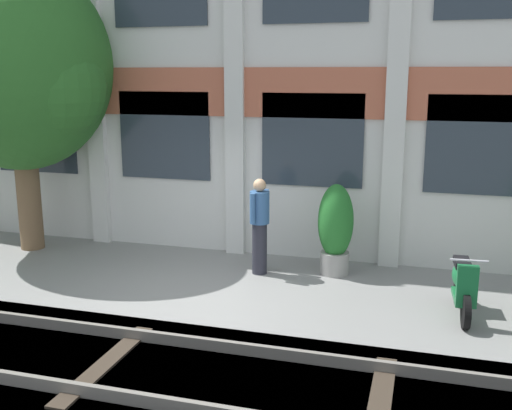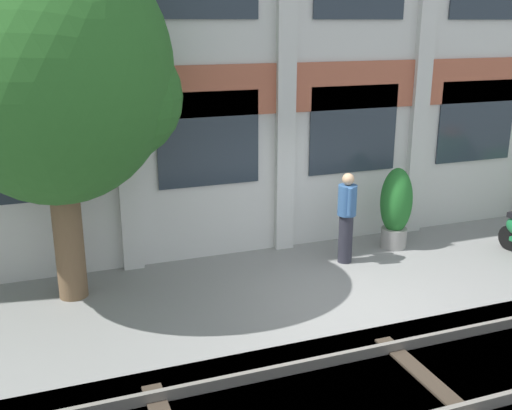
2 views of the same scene
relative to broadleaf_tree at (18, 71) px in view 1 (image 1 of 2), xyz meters
name	(u,v)px [view 1 (image 1 of 2)]	position (x,y,z in m)	size (l,w,h in m)	color
ground_plane	(187,297)	(4.04, -1.67, -3.48)	(80.00, 80.00, 0.00)	gray
apartment_facade	(239,18)	(4.04, 1.12, 0.96)	(17.95, 0.64, 8.93)	silver
rail_tracks	(113,376)	(4.04, -4.01, -3.61)	(25.59, 2.80, 0.43)	#4C473F
broadleaf_tree	(18,71)	(0.00, 0.00, 0.00)	(3.70, 3.52, 5.57)	brown
potted_plant_fluted_column	(335,228)	(6.09, 0.11, -2.66)	(0.61, 0.61, 1.60)	gray
scooter_second_parked	(462,285)	(8.14, -1.17, -3.04)	(0.50, 1.38, 0.98)	black
resident_by_doorway	(260,223)	(4.82, -0.23, -2.57)	(0.34, 0.51, 1.69)	#282833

